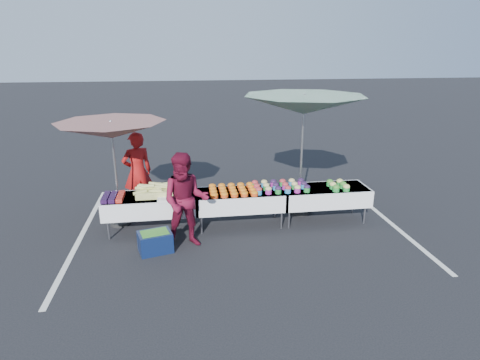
{
  "coord_description": "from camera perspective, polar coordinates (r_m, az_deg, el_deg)",
  "views": [
    {
      "loc": [
        -1.1,
        -7.65,
        3.55
      ],
      "look_at": [
        0.0,
        0.0,
        1.0
      ],
      "focal_mm": 30.0,
      "sensor_mm": 36.0,
      "label": 1
    }
  ],
  "objects": [
    {
      "name": "ground",
      "position": [
        8.51,
        0.0,
        -6.41
      ],
      "size": [
        80.0,
        80.0,
        0.0
      ],
      "primitive_type": "plane",
      "color": "black"
    },
    {
      "name": "stripe_left",
      "position": [
        8.69,
        -21.54,
        -7.21
      ],
      "size": [
        0.1,
        5.0,
        0.0
      ],
      "primitive_type": "cube",
      "color": "silver",
      "rests_on": "ground"
    },
    {
      "name": "stripe_right",
      "position": [
        9.47,
        19.61,
        -4.87
      ],
      "size": [
        0.1,
        5.0,
        0.0
      ],
      "primitive_type": "cube",
      "color": "silver",
      "rests_on": "ground"
    },
    {
      "name": "table_left",
      "position": [
        8.24,
        -12.51,
        -3.31
      ],
      "size": [
        1.86,
        0.81,
        0.75
      ],
      "color": "white",
      "rests_on": "ground"
    },
    {
      "name": "table_center",
      "position": [
        8.28,
        0.0,
        -2.74
      ],
      "size": [
        1.86,
        0.81,
        0.75
      ],
      "color": "white",
      "rests_on": "ground"
    },
    {
      "name": "table_right",
      "position": [
        8.71,
        11.81,
        -2.08
      ],
      "size": [
        1.86,
        0.81,
        0.75
      ],
      "color": "white",
      "rests_on": "ground"
    },
    {
      "name": "berry_punnets",
      "position": [
        8.2,
        -17.58,
        -2.31
      ],
      "size": [
        0.4,
        0.54,
        0.08
      ],
      "color": "black",
      "rests_on": "table_left"
    },
    {
      "name": "corn_pile",
      "position": [
        8.17,
        -10.92,
        -1.47
      ],
      "size": [
        1.16,
        0.57,
        0.26
      ],
      "color": "#C5C666",
      "rests_on": "table_left"
    },
    {
      "name": "plastic_bags",
      "position": [
        7.87,
        -10.57,
        -2.72
      ],
      "size": [
        0.3,
        0.25,
        0.05
      ],
      "primitive_type": "cube",
      "color": "white",
      "rests_on": "table_left"
    },
    {
      "name": "carrot_bowls",
      "position": [
        8.18,
        -1.03,
        -1.4
      ],
      "size": [
        0.95,
        0.69,
        0.11
      ],
      "color": "#D44417",
      "rests_on": "table_center"
    },
    {
      "name": "potato_cups",
      "position": [
        8.36,
        5.78,
        -0.84
      ],
      "size": [
        1.14,
        0.58,
        0.16
      ],
      "color": "#287ABB",
      "rests_on": "table_right"
    },
    {
      "name": "bean_baskets",
      "position": [
        8.63,
        13.76,
        -0.71
      ],
      "size": [
        0.36,
        0.5,
        0.15
      ],
      "color": "#218534",
      "rests_on": "table_right"
    },
    {
      "name": "vendor",
      "position": [
        9.27,
        -14.36,
        1.12
      ],
      "size": [
        0.78,
        0.65,
        1.82
      ],
      "primitive_type": "imported",
      "rotation": [
        0.0,
        0.0,
        3.52
      ],
      "color": "#A11312",
      "rests_on": "ground"
    },
    {
      "name": "customer",
      "position": [
        7.4,
        -7.76,
        -2.94
      ],
      "size": [
        0.93,
        0.76,
        1.8
      ],
      "primitive_type": "imported",
      "rotation": [
        0.0,
        0.0,
        -0.1
      ],
      "color": "maroon",
      "rests_on": "ground"
    },
    {
      "name": "umbrella_left",
      "position": [
        8.32,
        -17.84,
        6.68
      ],
      "size": [
        2.32,
        2.32,
        2.21
      ],
      "rotation": [
        0.0,
        0.0,
        0.07
      ],
      "color": "black",
      "rests_on": "ground"
    },
    {
      "name": "umbrella_right",
      "position": [
        8.6,
        9.09,
        10.4
      ],
      "size": [
        2.91,
        2.91,
        2.66
      ],
      "rotation": [
        0.0,
        0.0,
        0.13
      ],
      "color": "black",
      "rests_on": "ground"
    },
    {
      "name": "storage_bin",
      "position": [
        7.55,
        -11.97,
        -8.54
      ],
      "size": [
        0.68,
        0.56,
        0.38
      ],
      "rotation": [
        0.0,
        0.0,
        0.26
      ],
      "color": "#0C183C",
      "rests_on": "ground"
    }
  ]
}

